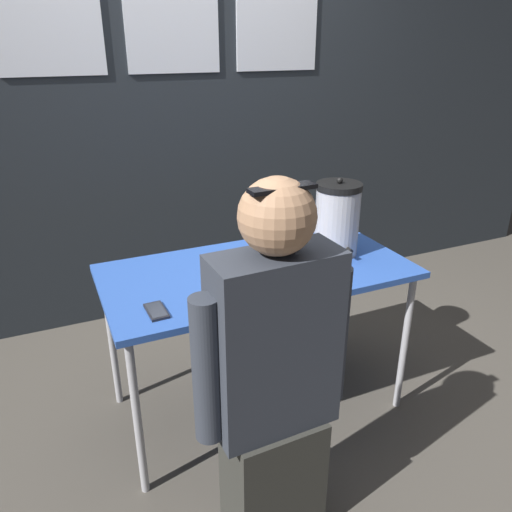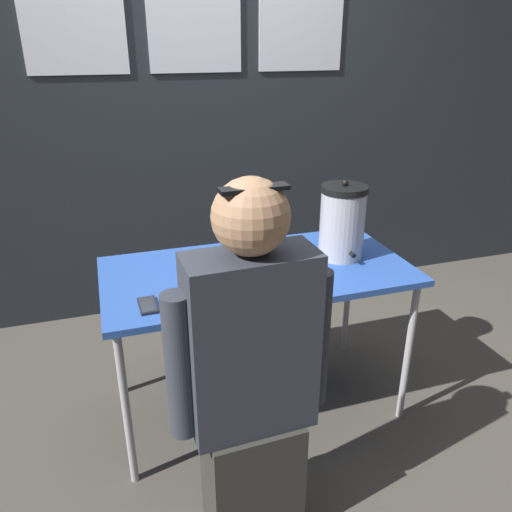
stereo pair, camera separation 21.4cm
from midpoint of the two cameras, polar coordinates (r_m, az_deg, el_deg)
name	(u,v)px [view 2 (the right image)]	position (r m, az deg, el deg)	size (l,w,h in m)	color
ground_plane	(257,403)	(2.57, 2.63, -16.49)	(12.00, 12.00, 0.00)	#4C473F
back_wall	(196,104)	(3.13, -4.80, 16.89)	(6.00, 0.11, 2.57)	#23282D
folding_table	(257,279)	(2.19, 2.96, -2.72)	(1.33, 0.67, 0.73)	#2D56B2
donut_box	(253,266)	(2.14, 2.52, -1.19)	(0.35, 0.26, 0.05)	maroon
coffee_urn	(342,222)	(2.28, 12.51, 3.78)	(0.21, 0.23, 0.36)	#B7B7BC
cell_phone	(148,305)	(1.89, -9.08, -5.67)	(0.07, 0.13, 0.01)	black
person_seated	(252,382)	(1.64, 3.33, -14.35)	(0.54, 0.23, 1.31)	#33332D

